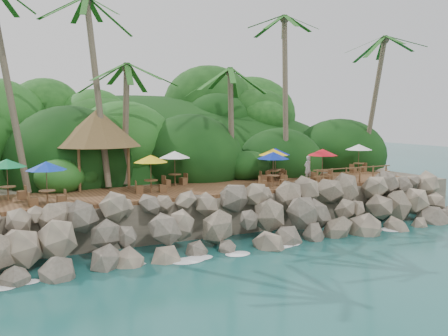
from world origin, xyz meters
name	(u,v)px	position (x,y,z in m)	size (l,w,h in m)	color
ground	(279,248)	(0.00, 0.00, 0.00)	(140.00, 140.00, 0.00)	#19514F
land_base	(166,185)	(0.00, 16.00, 1.05)	(32.00, 25.20, 2.10)	gray
jungle_hill	(137,186)	(0.00, 23.50, 0.00)	(44.80, 28.00, 15.40)	#143811
seawall	(258,218)	(0.00, 2.00, 1.15)	(29.00, 4.00, 2.30)	gray
terrace	(224,188)	(0.00, 6.00, 2.20)	(26.00, 5.00, 0.20)	brown
jungle_foliage	(170,201)	(0.00, 15.00, 0.00)	(44.00, 16.00, 12.00)	#143811
foam_line	(276,246)	(0.00, 0.30, 0.03)	(25.20, 0.80, 0.06)	white
palms	(201,29)	(-0.09, 8.99, 11.90)	(31.77, 6.91, 12.61)	brown
palapa	(98,128)	(-6.65, 9.25, 5.79)	(5.10, 5.10, 4.60)	brown
dining_clusters	(223,157)	(-0.05, 6.09, 4.03)	(25.52, 5.12, 2.09)	brown
railing	(353,173)	(7.83, 3.65, 2.91)	(6.10, 0.10, 1.00)	brown
waiter	(308,168)	(5.95, 5.79, 3.11)	(0.59, 0.39, 1.61)	silver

